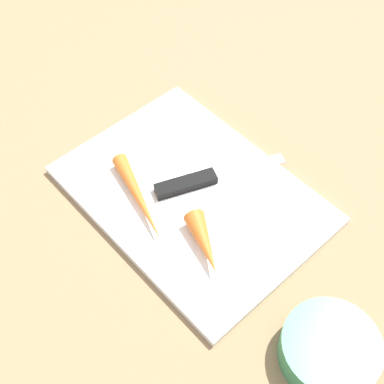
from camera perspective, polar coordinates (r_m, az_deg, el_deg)
The scene contains 6 objects.
ground_plane at distance 0.74m, azimuth -0.00°, elevation -0.55°, with size 1.40×1.40×0.00m, color #8C6D4C.
cutting_board at distance 0.73m, azimuth -0.00°, elevation -0.28°, with size 0.36×0.26×0.01m, color white.
knife at distance 0.73m, azimuth 0.25°, elevation 1.14°, with size 0.09×0.19×0.01m.
carrot_short at distance 0.66m, azimuth 1.42°, elevation -5.75°, with size 0.03×0.03×0.09m, color orange.
carrot_long at distance 0.71m, azimuth -5.92°, elevation -0.61°, with size 0.02×0.02×0.15m, color orange.
small_bowl at distance 0.63m, azimuth 15.02°, elevation -16.60°, with size 0.11×0.11×0.04m, color #388C59.
Camera 1 is at (-0.32, 0.29, 0.60)m, focal length 47.92 mm.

